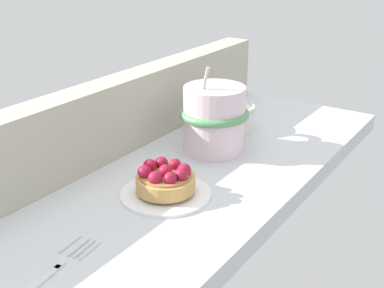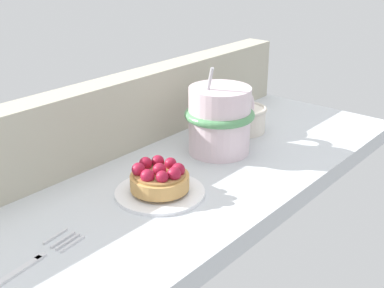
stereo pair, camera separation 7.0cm
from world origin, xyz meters
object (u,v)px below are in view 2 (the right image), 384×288
Objects in this scene: dessert_plate at (160,191)px; sugar_bowl at (243,118)px; coffee_mug at (221,119)px; dessert_fork at (14,273)px; raspberry_tart at (160,178)px.

sugar_bowl is (25.61, 4.78, 1.83)cm from dessert_plate.
coffee_mug reaches higher than dessert_fork.
raspberry_tart is (-0.01, -0.00, 1.94)cm from dessert_plate.
sugar_bowl is at bearing 10.57° from dessert_plate.
raspberry_tart is at bearing 1.51° from dessert_fork.
raspberry_tart is at bearing -164.83° from dessert_plate.
dessert_fork is (-21.52, -0.57, -0.11)cm from dessert_plate.
coffee_mug reaches higher than sugar_bowl.
dessert_plate is at bearing -170.96° from coffee_mug.
dessert_plate is 1.54× the size of raspberry_tart.
coffee_mug is at bearing 4.76° from dessert_fork.
dessert_plate is 21.53cm from dessert_fork.
raspberry_tart is at bearing -170.96° from coffee_mug.
raspberry_tart is at bearing -169.43° from sugar_bowl.
dessert_plate is at bearing 1.51° from dessert_fork.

